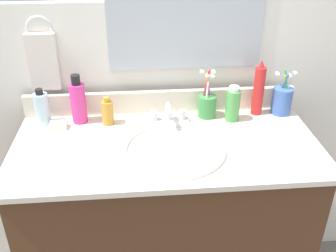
% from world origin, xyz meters
% --- Properties ---
extents(vanity_cabinet, '(1.05, 0.48, 0.85)m').
position_xyz_m(vanity_cabinet, '(0.00, 0.00, 0.42)').
color(vanity_cabinet, '#4C2D19').
rests_on(vanity_cabinet, ground_plane).
extents(countertop, '(1.09, 0.52, 0.02)m').
position_xyz_m(countertop, '(0.00, 0.00, 0.86)').
color(countertop, beige).
rests_on(countertop, vanity_cabinet).
extents(backsplash, '(1.09, 0.02, 0.09)m').
position_xyz_m(backsplash, '(0.00, 0.25, 0.91)').
color(backsplash, beige).
rests_on(backsplash, countertop).
extents(back_wall, '(2.19, 0.04, 1.30)m').
position_xyz_m(back_wall, '(0.00, 0.31, 0.65)').
color(back_wall, white).
rests_on(back_wall, ground_plane).
extents(towel_ring, '(0.10, 0.01, 0.10)m').
position_xyz_m(towel_ring, '(-0.45, 0.29, 1.21)').
color(towel_ring, silver).
extents(hand_towel, '(0.11, 0.04, 0.22)m').
position_xyz_m(hand_towel, '(-0.45, 0.27, 1.09)').
color(hand_towel, silver).
extents(sink_basin, '(0.37, 0.37, 0.11)m').
position_xyz_m(sink_basin, '(0.02, -0.04, 0.84)').
color(sink_basin, white).
rests_on(sink_basin, countertop).
extents(faucet, '(0.16, 0.10, 0.08)m').
position_xyz_m(faucet, '(0.02, 0.15, 0.90)').
color(faucet, silver).
rests_on(faucet, countertop).
extents(bottle_gel_clear, '(0.06, 0.06, 0.14)m').
position_xyz_m(bottle_gel_clear, '(-0.46, 0.19, 0.93)').
color(bottle_gel_clear, silver).
rests_on(bottle_gel_clear, countertop).
extents(bottle_toner_green, '(0.06, 0.06, 0.14)m').
position_xyz_m(bottle_toner_green, '(0.27, 0.15, 0.93)').
color(bottle_toner_green, '#4C9E4C').
rests_on(bottle_toner_green, countertop).
extents(bottle_soap_pink, '(0.06, 0.06, 0.19)m').
position_xyz_m(bottle_soap_pink, '(-0.32, 0.19, 0.95)').
color(bottle_soap_pink, '#D8338C').
rests_on(bottle_soap_pink, countertop).
extents(bottle_spray_red, '(0.04, 0.04, 0.23)m').
position_xyz_m(bottle_spray_red, '(0.38, 0.20, 0.97)').
color(bottle_spray_red, red).
rests_on(bottle_spray_red, countertop).
extents(bottle_oil_amber, '(0.04, 0.04, 0.11)m').
position_xyz_m(bottle_oil_amber, '(-0.21, 0.16, 0.92)').
color(bottle_oil_amber, gold).
rests_on(bottle_oil_amber, countertop).
extents(cup_green, '(0.07, 0.08, 0.20)m').
position_xyz_m(cup_green, '(0.18, 0.19, 0.92)').
color(cup_green, '#3F8C47').
rests_on(cup_green, countertop).
extents(cup_blue_plastic, '(0.08, 0.08, 0.19)m').
position_xyz_m(cup_blue_plastic, '(0.48, 0.19, 0.92)').
color(cup_blue_plastic, '#3F66B7').
rests_on(cup_blue_plastic, countertop).
extents(soap_bar, '(0.06, 0.04, 0.02)m').
position_xyz_m(soap_bar, '(-0.40, 0.14, 0.88)').
color(soap_bar, white).
rests_on(soap_bar, countertop).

